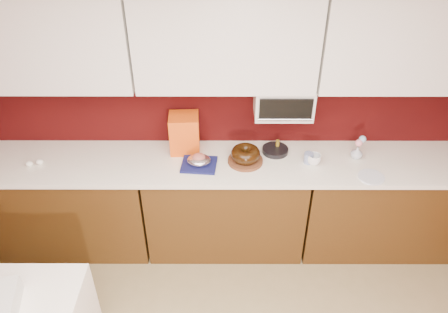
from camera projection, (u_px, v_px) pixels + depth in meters
name	position (u px, v px, depth m)	size (l,w,h in m)	color
ceiling	(228.00, 92.00, 1.03)	(4.00, 4.50, 0.02)	white
wall_back	(226.00, 105.00, 3.59)	(4.00, 0.02, 2.50)	#3A0808
base_cabinet_left	(73.00, 205.00, 3.81)	(1.31, 0.58, 0.86)	#492C0E
base_cabinet_center	(226.00, 205.00, 3.81)	(1.31, 0.58, 0.86)	#492C0E
base_cabinet_right	(378.00, 205.00, 3.81)	(1.31, 0.58, 0.86)	#492C0E
countertop	(226.00, 163.00, 3.55)	(4.00, 0.62, 0.04)	white
upper_cabinet_left	(40.00, 42.00, 3.12)	(1.31, 0.33, 0.70)	white
upper_cabinet_center	(226.00, 42.00, 3.11)	(1.31, 0.33, 0.70)	white
upper_cabinet_right	(413.00, 42.00, 3.11)	(1.31, 0.33, 0.70)	white
toaster_oven	(283.00, 100.00, 3.40)	(0.45, 0.30, 0.25)	white
toaster_oven_door	(286.00, 110.00, 3.27)	(0.40, 0.02, 0.18)	black
toaster_oven_handle	(285.00, 120.00, 3.30)	(0.02, 0.02, 0.42)	silver
cake_base	(245.00, 161.00, 3.53)	(0.28, 0.28, 0.03)	brown
bundt_cake	(246.00, 154.00, 3.49)	(0.24, 0.24, 0.10)	black
navy_towel	(199.00, 165.00, 3.49)	(0.28, 0.23, 0.02)	#151952
foil_ham_nest	(199.00, 160.00, 3.46)	(0.19, 0.16, 0.07)	silver
roasted_ham	(199.00, 157.00, 3.45)	(0.11, 0.09, 0.07)	#B66053
pandoro_box	(184.00, 133.00, 3.59)	(0.24, 0.22, 0.33)	red
dark_pan	(275.00, 150.00, 3.64)	(0.22, 0.22, 0.04)	black
coffee_mug	(314.00, 158.00, 3.48)	(0.10, 0.10, 0.11)	white
blue_jar	(308.00, 158.00, 3.51)	(0.07, 0.07, 0.09)	navy
flower_vase	(357.00, 152.00, 3.55)	(0.08, 0.08, 0.12)	silver
flower_pink	(359.00, 143.00, 3.50)	(0.06, 0.06, 0.06)	pink
flower_blue	(363.00, 139.00, 3.50)	(0.06, 0.06, 0.06)	#8DBEE2
china_plate	(371.00, 177.00, 3.36)	(0.20, 0.20, 0.01)	white
amber_bottle	(277.00, 145.00, 3.66)	(0.03, 0.03, 0.09)	olive
egg_left	(40.00, 162.00, 3.50)	(0.06, 0.05, 0.05)	white
egg_right	(29.00, 164.00, 3.48)	(0.06, 0.05, 0.05)	white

